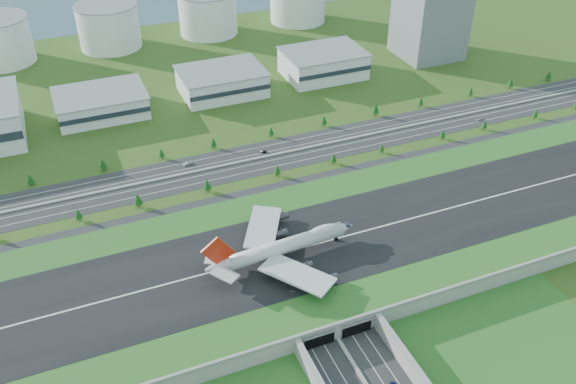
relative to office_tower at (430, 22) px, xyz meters
name	(u,v)px	position (x,y,z in m)	size (l,w,h in m)	color
ground	(291,264)	(-200.00, -195.00, -27.50)	(1200.00, 1200.00, 0.00)	#2A4C17
airfield_deck	(291,257)	(-200.00, -195.09, -23.38)	(520.00, 100.00, 9.20)	gray
north_expressway	(230,165)	(-200.00, -100.00, -27.44)	(560.00, 36.00, 0.12)	#28282B
tree_row	(232,158)	(-198.10, -99.90, -22.99)	(502.03, 48.62, 8.35)	#3D2819
hangar_mid_a	(101,103)	(-260.00, -5.00, -20.00)	(58.00, 42.00, 15.00)	silver
hangar_mid_b	(222,82)	(-175.00, -5.00, -19.00)	(58.00, 42.00, 17.00)	silver
hangar_mid_c	(323,64)	(-95.00, -5.00, -18.00)	(58.00, 42.00, 19.00)	silver
office_tower	(430,22)	(0.00, 0.00, 0.00)	(46.00, 46.00, 55.00)	slate
fuel_tank_b	(109,26)	(-235.00, 115.00, -10.00)	(50.00, 50.00, 35.00)	silver
fuel_tank_c	(208,13)	(-150.00, 115.00, -10.00)	(50.00, 50.00, 35.00)	silver
fuel_tank_d	(298,2)	(-65.00, 115.00, -10.00)	(50.00, 50.00, 35.00)	silver
boeing_747	(282,247)	(-205.54, -197.76, -12.92)	(75.45, 71.14, 23.31)	silver
car_5	(263,152)	(-176.88, -94.76, -26.71)	(1.42, 4.07, 1.34)	black
car_6	(480,119)	(-28.40, -110.37, -26.62)	(2.51, 5.44, 1.51)	#B6B6BB
car_7	(187,164)	(-223.47, -90.61, -26.52)	(2.40, 5.90, 1.71)	silver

